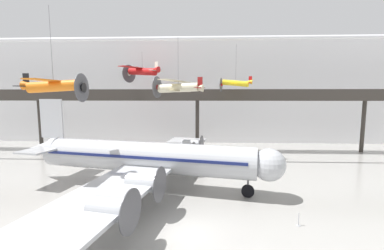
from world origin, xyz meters
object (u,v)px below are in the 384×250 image
(airliner_silver_main, at_px, (144,158))
(suspended_plane_cream_biplane, at_px, (178,88))
(suspended_plane_red_highwing, at_px, (142,71))
(suspended_plane_yellow_lowwing, at_px, (235,83))
(stanchion_barrier, at_px, (298,222))
(suspended_plane_orange_highwing, at_px, (54,86))

(airliner_silver_main, relative_size, suspended_plane_cream_biplane, 3.98)
(airliner_silver_main, bearing_deg, suspended_plane_red_highwing, 114.62)
(suspended_plane_yellow_lowwing, height_order, stanchion_barrier, suspended_plane_yellow_lowwing)
(airliner_silver_main, distance_m, suspended_plane_red_highwing, 24.08)
(airliner_silver_main, height_order, suspended_plane_cream_biplane, suspended_plane_cream_biplane)
(airliner_silver_main, xyz_separation_m, stanchion_barrier, (14.29, -7.96, -3.16))
(suspended_plane_orange_highwing, bearing_deg, airliner_silver_main, 37.06)
(suspended_plane_red_highwing, bearing_deg, suspended_plane_yellow_lowwing, -171.63)
(suspended_plane_orange_highwing, bearing_deg, suspended_plane_red_highwing, 87.67)
(suspended_plane_cream_biplane, bearing_deg, suspended_plane_yellow_lowwing, -131.20)
(suspended_plane_red_highwing, height_order, suspended_plane_cream_biplane, suspended_plane_red_highwing)
(airliner_silver_main, distance_m, suspended_plane_yellow_lowwing, 20.17)
(stanchion_barrier, bearing_deg, suspended_plane_red_highwing, 123.73)
(suspended_plane_orange_highwing, xyz_separation_m, suspended_plane_yellow_lowwing, (18.77, 18.65, 0.99))
(airliner_silver_main, distance_m, suspended_plane_cream_biplane, 11.90)
(suspended_plane_red_highwing, distance_m, stanchion_barrier, 37.37)
(suspended_plane_orange_highwing, relative_size, stanchion_barrier, 7.88)
(suspended_plane_yellow_lowwing, height_order, suspended_plane_cream_biplane, suspended_plane_yellow_lowwing)
(suspended_plane_orange_highwing, xyz_separation_m, suspended_plane_cream_biplane, (10.11, 13.07, 0.19))
(suspended_plane_yellow_lowwing, bearing_deg, stanchion_barrier, 112.42)
(airliner_silver_main, height_order, stanchion_barrier, airliner_silver_main)
(airliner_silver_main, xyz_separation_m, suspended_plane_orange_highwing, (-7.02, -4.82, 7.82))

